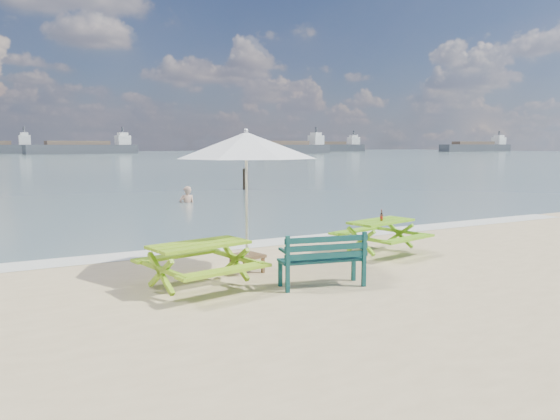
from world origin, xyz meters
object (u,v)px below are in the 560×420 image
park_bench (322,270)px  patio_umbrella (246,145)px  picnic_table_right (381,238)px  swimmer (187,208)px  beer_bottle (382,217)px  side_table (247,263)px  picnic_table_left (200,267)px

park_bench → patio_umbrella: patio_umbrella is taller
picnic_table_right → swimmer: 11.93m
beer_bottle → swimmer: bearing=91.5°
side_table → park_bench: bearing=-65.1°
picnic_table_left → patio_umbrella: size_ratio=0.66×
picnic_table_left → park_bench: park_bench is taller
patio_umbrella → beer_bottle: bearing=2.6°
park_bench → beer_bottle: 3.09m
side_table → patio_umbrella: size_ratio=0.20×
side_table → beer_bottle: bearing=2.6°
side_table → patio_umbrella: patio_umbrella is taller
picnic_table_left → side_table: size_ratio=3.32×
picnic_table_right → park_bench: 3.12m
patio_umbrella → beer_bottle: patio_umbrella is taller
park_bench → patio_umbrella: 2.65m
patio_umbrella → swimmer: size_ratio=1.77×
side_table → beer_bottle: (3.25, 0.15, 0.63)m
picnic_table_right → park_bench: park_bench is taller
picnic_table_right → patio_umbrella: patio_umbrella is taller
patio_umbrella → picnic_table_right: bearing=3.8°
park_bench → swimmer: (2.24, 13.62, -0.48)m
side_table → swimmer: size_ratio=0.35×
picnic_table_left → patio_umbrella: bearing=30.5°
patio_umbrella → picnic_table_left: bearing=-149.5°
picnic_table_right → beer_bottle: 0.47m
picnic_table_right → park_bench: (-2.61, -1.71, -0.08)m
park_bench → picnic_table_left: bearing=156.8°
picnic_table_left → side_table: bearing=30.5°
picnic_table_left → park_bench: (1.86, -0.80, -0.10)m
park_bench → side_table: bearing=114.9°
beer_bottle → swimmer: (-0.32, 11.98, -1.02)m
picnic_table_left → beer_bottle: 4.53m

